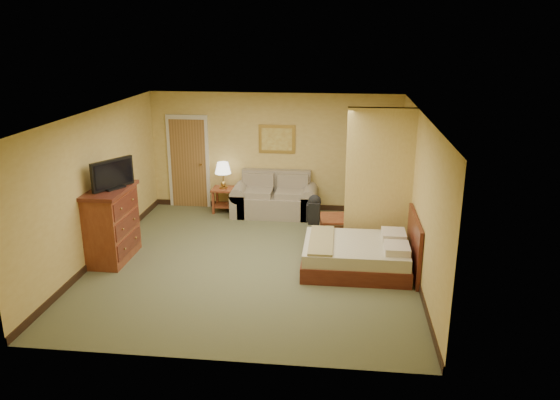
# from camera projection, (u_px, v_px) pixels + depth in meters

# --- Properties ---
(floor) EXTENTS (6.00, 6.00, 0.00)m
(floor) POSITION_uv_depth(u_px,v_px,m) (254.00, 262.00, 9.56)
(floor) COLOR brown
(floor) RESTS_ON ground
(ceiling) EXTENTS (6.00, 6.00, 0.00)m
(ceiling) POSITION_uv_depth(u_px,v_px,m) (252.00, 113.00, 8.78)
(ceiling) COLOR white
(ceiling) RESTS_ON back_wall
(back_wall) EXTENTS (5.50, 0.02, 2.60)m
(back_wall) POSITION_uv_depth(u_px,v_px,m) (275.00, 152.00, 12.02)
(back_wall) COLOR tan
(back_wall) RESTS_ON floor
(left_wall) EXTENTS (0.02, 6.00, 2.60)m
(left_wall) POSITION_uv_depth(u_px,v_px,m) (97.00, 186.00, 9.47)
(left_wall) COLOR tan
(left_wall) RESTS_ON floor
(right_wall) EXTENTS (0.02, 6.00, 2.60)m
(right_wall) POSITION_uv_depth(u_px,v_px,m) (420.00, 196.00, 8.88)
(right_wall) COLOR tan
(right_wall) RESTS_ON floor
(partition) EXTENTS (1.20, 0.15, 2.60)m
(partition) POSITION_uv_depth(u_px,v_px,m) (379.00, 180.00, 9.82)
(partition) COLOR tan
(partition) RESTS_ON floor
(door) EXTENTS (0.94, 0.16, 2.10)m
(door) POSITION_uv_depth(u_px,v_px,m) (189.00, 162.00, 12.27)
(door) COLOR beige
(door) RESTS_ON floor
(baseboard) EXTENTS (5.50, 0.02, 0.12)m
(baseboard) POSITION_uv_depth(u_px,v_px,m) (275.00, 206.00, 12.38)
(baseboard) COLOR black
(baseboard) RESTS_ON floor
(loveseat) EXTENTS (1.85, 0.86, 0.93)m
(loveseat) POSITION_uv_depth(u_px,v_px,m) (275.00, 201.00, 11.91)
(loveseat) COLOR gray
(loveseat) RESTS_ON floor
(side_table) EXTENTS (0.49, 0.49, 0.54)m
(side_table) POSITION_uv_depth(u_px,v_px,m) (224.00, 196.00, 12.09)
(side_table) COLOR maroon
(side_table) RESTS_ON floor
(table_lamp) EXTENTS (0.35, 0.35, 0.58)m
(table_lamp) POSITION_uv_depth(u_px,v_px,m) (223.00, 169.00, 11.90)
(table_lamp) COLOR #A7843D
(table_lamp) RESTS_ON side_table
(coffee_table) EXTENTS (0.76, 0.76, 0.44)m
(coffee_table) POSITION_uv_depth(u_px,v_px,m) (338.00, 223.00, 10.53)
(coffee_table) COLOR maroon
(coffee_table) RESTS_ON floor
(wall_picture) EXTENTS (0.80, 0.04, 0.62)m
(wall_picture) POSITION_uv_depth(u_px,v_px,m) (277.00, 139.00, 11.89)
(wall_picture) COLOR #B78E3F
(wall_picture) RESTS_ON back_wall
(dresser) EXTENTS (0.64, 1.22, 1.30)m
(dresser) POSITION_uv_depth(u_px,v_px,m) (112.00, 224.00, 9.49)
(dresser) COLOR maroon
(dresser) RESTS_ON floor
(tv) EXTENTS (0.46, 0.76, 0.51)m
(tv) POSITION_uv_depth(u_px,v_px,m) (113.00, 175.00, 9.22)
(tv) COLOR black
(tv) RESTS_ON dresser
(bed) EXTENTS (1.87, 1.50, 0.97)m
(bed) POSITION_uv_depth(u_px,v_px,m) (360.00, 255.00, 9.19)
(bed) COLOR #4C1A11
(bed) RESTS_ON floor
(backpack) EXTENTS (0.24, 0.31, 0.53)m
(backpack) POSITION_uv_depth(u_px,v_px,m) (314.00, 208.00, 10.01)
(backpack) COLOR black
(backpack) RESTS_ON bed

